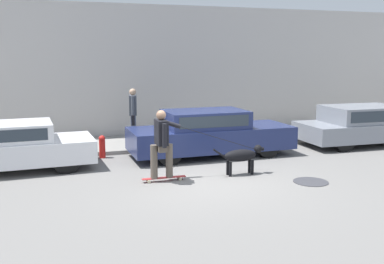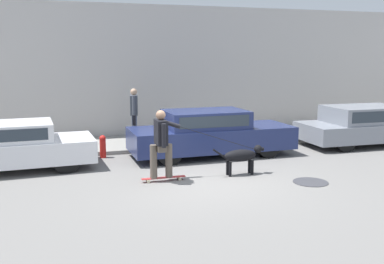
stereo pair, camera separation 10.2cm
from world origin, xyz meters
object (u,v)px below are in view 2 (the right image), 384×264
at_px(parked_car_2, 367,126).
at_px(dog, 242,156).
at_px(fire_hydrant, 103,146).
at_px(parked_car_0, 10,147).
at_px(pedestrian_with_bag, 134,113).
at_px(parked_car_1, 210,134).
at_px(skateboarder, 162,141).

xyz_separation_m(parked_car_2, dog, (-5.30, -2.14, -0.15)).
distance_m(dog, fire_hydrant, 4.08).
relative_size(parked_car_0, fire_hydrant, 6.32).
height_order(parked_car_0, pedestrian_with_bag, pedestrian_with_bag).
height_order(parked_car_1, parked_car_2, parked_car_1).
bearing_deg(pedestrian_with_bag, parked_car_1, 140.20).
bearing_deg(dog, parked_car_2, 21.53).
bearing_deg(pedestrian_with_bag, parked_car_0, 44.70).
relative_size(skateboarder, fire_hydrant, 4.49).
height_order(parked_car_0, dog, parked_car_0).
distance_m(skateboarder, pedestrian_with_bag, 4.33).
bearing_deg(skateboarder, fire_hydrant, 110.14).
bearing_deg(parked_car_0, parked_car_2, -2.07).
bearing_deg(parked_car_1, dog, -89.65).
height_order(parked_car_1, skateboarder, skateboarder).
distance_m(dog, pedestrian_with_bag, 4.73).
distance_m(parked_car_0, parked_car_2, 10.54).
xyz_separation_m(parked_car_1, parked_car_2, (5.30, 0.00, -0.03)).
bearing_deg(fire_hydrant, skateboarder, -70.97).
bearing_deg(fire_hydrant, parked_car_0, -162.96).
xyz_separation_m(parked_car_0, fire_hydrant, (2.33, 0.72, -0.27)).
bearing_deg(pedestrian_with_bag, fire_hydrant, 64.28).
bearing_deg(pedestrian_with_bag, dog, 124.01).
bearing_deg(dog, fire_hydrant, 135.09).
height_order(parked_car_2, dog, parked_car_2).
bearing_deg(parked_car_1, skateboarder, -132.47).
relative_size(dog, skateboarder, 0.46).
xyz_separation_m(skateboarder, pedestrian_with_bag, (0.21, 4.32, 0.12)).
bearing_deg(fire_hydrant, pedestrian_with_bag, 51.88).
distance_m(parked_car_0, fire_hydrant, 2.46).
xyz_separation_m(dog, skateboarder, (-1.94, 0.04, 0.45)).
xyz_separation_m(parked_car_2, skateboarder, (-7.24, -2.10, 0.30)).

